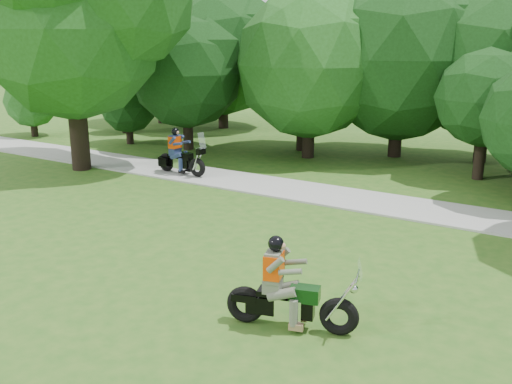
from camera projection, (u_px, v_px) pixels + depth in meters
The scene contains 6 objects.
ground at pixel (201, 305), 10.56m from camera, with size 100.00×100.00×0.00m, color #2A5D1A.
walkway at pixel (363, 201), 17.09m from camera, with size 60.00×2.20×0.06m, color #A2A29D.
tree_line at pixel (496, 70), 20.40m from camera, with size 40.05×12.02×7.31m.
big_tree_west at pixel (76, 8), 20.00m from camera, with size 8.64×6.56×9.96m.
chopper_motorcycle at pixel (285, 295), 9.59m from camera, with size 2.26×1.01×1.64m.
touring_motorcycle at pixel (178, 157), 20.17m from camera, with size 2.14×0.66×1.63m.
Camera 1 is at (5.96, -7.62, 4.82)m, focal length 40.00 mm.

